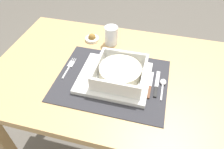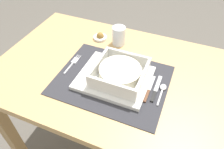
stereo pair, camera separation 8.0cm
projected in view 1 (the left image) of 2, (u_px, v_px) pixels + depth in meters
dining_table at (112, 90)px, 0.95m from camera, size 1.00×0.65×0.75m
placemat at (112, 80)px, 0.82m from camera, size 0.43×0.34×0.00m
serving_plate at (114, 78)px, 0.82m from camera, size 0.27×0.23×0.02m
porridge_bowl at (120, 72)px, 0.79m from camera, size 0.19×0.19×0.06m
fork at (70, 66)px, 0.87m from camera, size 0.02×0.13×0.00m
spoon at (163, 84)px, 0.80m from camera, size 0.02×0.11×0.01m
butter_knife at (157, 85)px, 0.80m from camera, size 0.01×0.14×0.01m
bread_knife at (150, 86)px, 0.79m from camera, size 0.01×0.14×0.01m
drinking_glass at (111, 36)px, 0.97m from camera, size 0.06×0.06×0.09m
condiment_saucer at (92, 38)px, 1.01m from camera, size 0.07×0.07×0.04m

